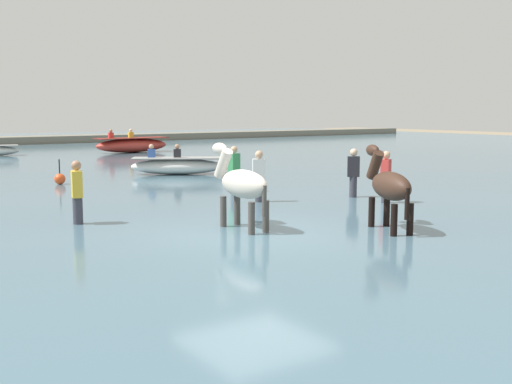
{
  "coord_description": "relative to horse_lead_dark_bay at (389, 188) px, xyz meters",
  "views": [
    {
      "loc": [
        -6.49,
        -9.51,
        2.64
      ],
      "look_at": [
        1.25,
        1.77,
        0.83
      ],
      "focal_mm": 43.49,
      "sensor_mm": 36.0,
      "label": 1
    }
  ],
  "objects": [
    {
      "name": "ground_plane",
      "position": [
        -2.32,
        1.21,
        -1.15
      ],
      "size": [
        120.0,
        120.0,
        0.0
      ],
      "primitive_type": "plane",
      "color": "#84755B"
    },
    {
      "name": "water_surface",
      "position": [
        -2.32,
        11.21,
        -0.99
      ],
      "size": [
        90.0,
        90.0,
        0.33
      ],
      "primitive_type": "cube",
      "color": "#476675",
      "rests_on": "ground"
    },
    {
      "name": "horse_lead_dark_bay",
      "position": [
        0.0,
        0.0,
        0.0
      ],
      "size": [
        0.91,
        1.78,
        1.95
      ],
      "color": "#382319",
      "rests_on": "ground"
    },
    {
      "name": "horse_trailing_pinto",
      "position": [
        -2.27,
        1.71,
        0.02
      ],
      "size": [
        0.51,
        1.81,
        1.98
      ],
      "color": "beige",
      "rests_on": "ground"
    },
    {
      "name": "boat_far_offshore",
      "position": [
        4.83,
        23.63,
        -0.42
      ],
      "size": [
        4.11,
        1.43,
        1.29
      ],
      "color": "#BC382D",
      "rests_on": "water_surface"
    },
    {
      "name": "boat_mid_channel",
      "position": [
        1.47,
        11.73,
        -0.51
      ],
      "size": [
        3.4,
        2.59,
        1.09
      ],
      "color": "silver",
      "rests_on": "water_surface"
    },
    {
      "name": "person_wading_close",
      "position": [
        2.57,
        2.55,
        -0.29
      ],
      "size": [
        0.38,
        0.33,
        1.63
      ],
      "color": "#383842",
      "rests_on": "ground"
    },
    {
      "name": "person_onlooker_right",
      "position": [
        2.62,
        3.76,
        -0.29
      ],
      "size": [
        0.37,
        0.36,
        1.63
      ],
      "color": "#383842",
      "rests_on": "ground"
    },
    {
      "name": "person_spectator_far",
      "position": [
        -4.75,
        4.05,
        -0.29
      ],
      "size": [
        0.27,
        0.36,
        1.63
      ],
      "color": "#383842",
      "rests_on": "ground"
    },
    {
      "name": "person_wading_mid",
      "position": [
        0.06,
        4.49,
        -0.29
      ],
      "size": [
        0.38,
        0.33,
        1.63
      ],
      "color": "#383842",
      "rests_on": "ground"
    },
    {
      "name": "person_onlooker_left",
      "position": [
        0.59,
        6.5,
        -0.29
      ],
      "size": [
        0.36,
        0.28,
        1.63
      ],
      "color": "#383842",
      "rests_on": "ground"
    },
    {
      "name": "channel_buoy",
      "position": [
        -2.97,
        11.08,
        -0.65
      ],
      "size": [
        0.34,
        0.34,
        0.79
      ],
      "color": "#E54C1E",
      "rests_on": "water_surface"
    }
  ]
}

